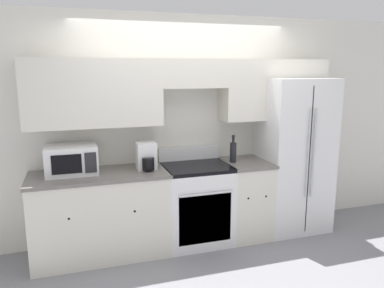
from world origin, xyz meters
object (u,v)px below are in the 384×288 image
refrigerator (292,155)px  bottle (233,151)px  oven_range (196,203)px  microwave (72,160)px

refrigerator → bottle: size_ratio=5.88×
oven_range → bottle: 0.74m
microwave → bottle: 1.80m
bottle → oven_range: bearing=-177.7°
refrigerator → oven_range: bearing=-178.2°
bottle → refrigerator: bearing=1.5°
oven_range → refrigerator: refrigerator is taller
oven_range → refrigerator: bearing=1.8°
oven_range → bottle: size_ratio=3.36×
oven_range → refrigerator: 1.36m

